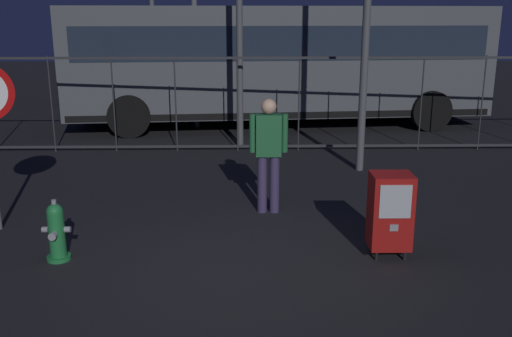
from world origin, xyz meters
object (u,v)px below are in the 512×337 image
object	(u,v)px
bus_near	(277,59)
bus_far	(240,49)
fire_hydrant	(57,232)
newspaper_box_primary	(390,211)
pedestrian	(269,149)

from	to	relation	value
bus_near	bus_far	bearing A→B (deg)	97.51
fire_hydrant	bus_far	distance (m)	13.33
fire_hydrant	newspaper_box_primary	distance (m)	3.93
pedestrian	newspaper_box_primary	bearing A→B (deg)	-49.49
bus_far	pedestrian	bearing A→B (deg)	-86.35
fire_hydrant	bus_far	xyz separation A→B (m)	(2.03, 13.11, 1.36)
newspaper_box_primary	bus_near	xyz separation A→B (m)	(-0.88, 8.52, 1.14)
pedestrian	bus_near	distance (m)	6.97
newspaper_box_primary	pedestrian	xyz separation A→B (m)	(-1.38, 1.61, 0.38)
fire_hydrant	bus_far	size ratio (longest dim) A/B	0.07
newspaper_box_primary	bus_far	world-z (taller)	bus_far
newspaper_box_primary	bus_far	xyz separation A→B (m)	(-1.89, 13.06, 1.14)
fire_hydrant	bus_near	bearing A→B (deg)	70.49
pedestrian	bus_near	bearing A→B (deg)	85.93
fire_hydrant	bus_near	xyz separation A→B (m)	(3.04, 8.57, 1.36)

